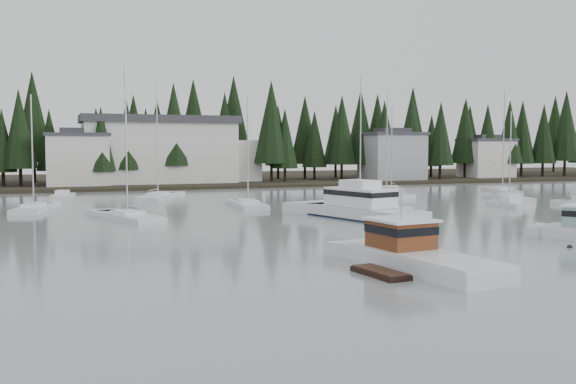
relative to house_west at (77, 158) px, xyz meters
name	(u,v)px	position (x,y,z in m)	size (l,w,h in m)	color
ground	(542,280)	(18.00, -79.00, -4.65)	(260.00, 260.00, 0.00)	gray
far_shore_land	(174,181)	(18.00, 18.00, -4.65)	(240.00, 54.00, 1.00)	black
conifer_treeline	(186,184)	(18.00, 7.00, -4.65)	(200.00, 22.00, 20.00)	black
house_west	(77,158)	(0.00, 0.00, 0.00)	(9.54, 7.42, 8.75)	silver
house_east_a	(392,155)	(54.00, -1.00, 0.25)	(10.60, 8.48, 9.25)	#999EA0
house_east_b	(486,157)	(76.00, 1.00, -0.25)	(9.54, 7.42, 8.25)	silver
harbor_inn	(172,150)	(15.04, 3.34, 1.12)	(29.50, 11.50, 10.90)	silver
lobster_boat_brown	(416,259)	(13.84, -74.54, -4.10)	(5.75, 10.08, 4.83)	silver
cabin_cruiser_center	(363,210)	(21.95, -52.55, -3.86)	(6.88, 12.88, 5.29)	silver
sailboat_2	(158,198)	(8.45, -23.89, -4.58)	(6.83, 10.17, 15.03)	silver
sailboat_3	(391,191)	(42.14, -21.81, -4.58)	(5.96, 9.29, 12.90)	silver
sailboat_4	(128,218)	(2.39, -45.73, -4.57)	(5.63, 9.78, 14.22)	silver
sailboat_5	(509,200)	(47.56, -40.59, -4.59)	(4.21, 8.72, 11.11)	silver
sailboat_7	(386,196)	(36.42, -30.68, -4.57)	(3.98, 8.72, 13.67)	silver
sailboat_8	(34,210)	(-5.50, -34.87, -4.59)	(4.43, 9.30, 12.04)	silver
sailboat_9	(248,206)	(15.68, -38.22, -4.59)	(3.39, 8.92, 12.27)	silver
sailboat_10	(360,204)	(28.26, -39.45, -4.58)	(6.21, 10.80, 14.52)	silver
sailboat_11	(502,192)	(55.32, -29.72, -4.57)	(6.05, 10.39, 14.65)	silver
runabout_1	(386,209)	(27.57, -46.65, -4.52)	(3.22, 5.68, 1.42)	silver
runabout_3	(62,197)	(-2.56, -19.33, -4.52)	(3.15, 5.49, 1.42)	silver
runabout_4	(511,205)	(42.10, -47.57, -4.52)	(2.79, 5.50, 1.42)	silver
mooring_buoy_green	(478,262)	(18.19, -73.88, -4.65)	(0.45, 0.45, 0.45)	#145933
mooring_buoy_dark	(570,248)	(26.79, -71.64, -4.65)	(0.38, 0.38, 0.38)	black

